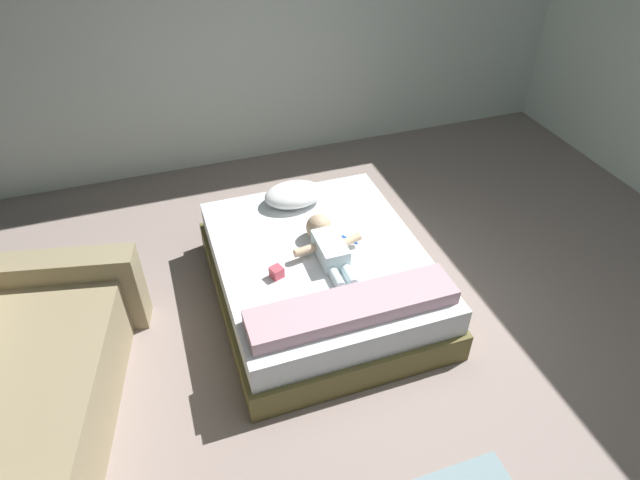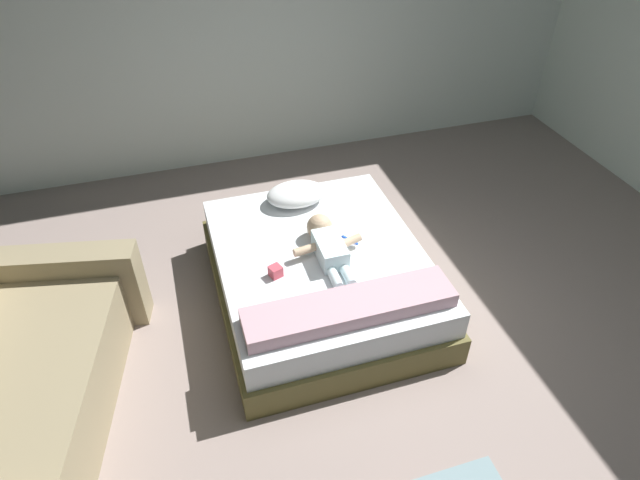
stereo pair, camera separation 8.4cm
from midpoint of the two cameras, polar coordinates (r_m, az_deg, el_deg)
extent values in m
plane|color=gray|center=(3.52, 9.41, -13.97)|extent=(8.00, 8.00, 0.00)
cube|color=silver|center=(5.15, -3.98, 23.40)|extent=(8.00, 0.12, 2.82)
cube|color=brown|center=(3.87, 0.63, -4.79)|extent=(1.42, 1.72, 0.22)
cube|color=white|center=(3.72, 0.65, -2.42)|extent=(1.36, 1.65, 0.20)
ellipsoid|color=white|center=(4.08, -1.94, 4.88)|extent=(0.45, 0.32, 0.15)
cube|color=white|center=(3.56, 1.75, -1.04)|extent=(0.17, 0.32, 0.14)
sphere|color=tan|center=(3.72, 0.60, 1.40)|extent=(0.18, 0.18, 0.18)
cylinder|color=tan|center=(3.56, -0.90, -1.06)|extent=(0.17, 0.08, 0.06)
cylinder|color=tan|center=(3.64, 3.86, -0.11)|extent=(0.17, 0.10, 0.06)
cylinder|color=white|center=(3.41, 2.29, -4.07)|extent=(0.06, 0.16, 0.06)
cylinder|color=white|center=(3.43, 3.65, -3.77)|extent=(0.06, 0.16, 0.06)
cube|color=blue|center=(3.75, 3.82, 0.01)|extent=(0.09, 0.13, 0.01)
cube|color=white|center=(3.78, 2.98, 0.60)|extent=(0.02, 0.03, 0.01)
cube|color=gray|center=(3.45, -27.38, -14.84)|extent=(1.02, 1.57, 0.46)
cube|color=gray|center=(3.92, -24.33, -4.59)|extent=(0.96, 0.39, 0.60)
cube|color=#BA929D|center=(3.21, 3.94, -7.14)|extent=(1.28, 0.28, 0.10)
cube|color=#CF4756|center=(3.46, -4.03, -3.33)|extent=(0.10, 0.10, 0.07)
camera|label=1|loc=(0.04, -89.33, 0.54)|focal=30.23mm
camera|label=2|loc=(0.04, 90.67, -0.54)|focal=30.23mm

